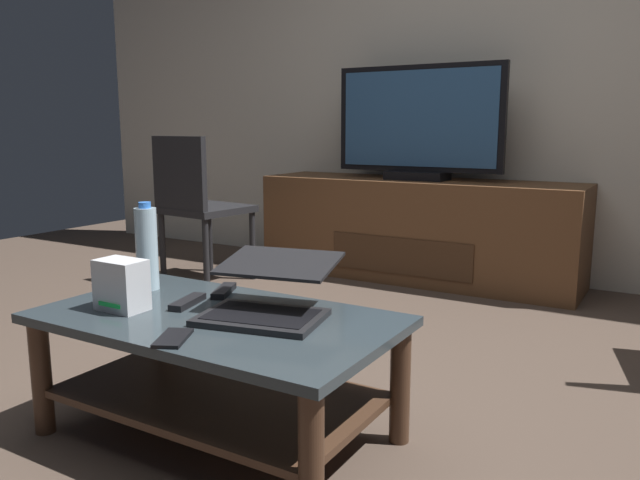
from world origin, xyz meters
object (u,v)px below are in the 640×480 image
Objects in this scene: laptop at (269,295)px; side_chair at (196,201)px; television at (418,125)px; cell_phone at (173,338)px; tv_remote at (188,302)px; media_cabinet at (417,229)px; coffee_table at (217,354)px; router_box at (121,285)px; soundbar_remote at (224,291)px; water_bottle_near at (147,248)px.

side_chair is at bearing 137.62° from laptop.
television is 2.32× the size of laptop.
cell_phone is 0.88× the size of tv_remote.
television is 2.22m from tv_remote.
television reaches higher than cell_phone.
cell_phone is at bearing -82.82° from media_cabinet.
television reaches higher than coffee_table.
television is 6.72× the size of router_box.
soundbar_remote is at bearing 86.84° from cell_phone.
side_chair is at bearing 117.43° from tv_remote.
side_chair is (-1.07, -0.79, 0.19)m from media_cabinet.
television is at bearing 86.37° from water_bottle_near.
router_box reaches higher than coffee_table.
side_chair reaches higher than router_box.
media_cabinet is 2.01m from soundbar_remote.
media_cabinet is 0.63m from television.
cell_phone is at bearing -21.11° from router_box.
water_bottle_near is at bearing 117.93° from router_box.
coffee_table is 0.27m from soundbar_remote.
tv_remote is at bearing -86.88° from television.
side_chair is at bearing 124.83° from router_box.
router_box is 0.35m from cell_phone.
coffee_table is at bearing -80.20° from soundbar_remote.
water_bottle_near reaches higher than laptop.
side_chair reaches higher than water_bottle_near.
soundbar_remote is (-0.13, 0.20, 0.13)m from coffee_table.
router_box is (-0.41, -0.18, 0.01)m from laptop.
media_cabinet is 12.15× the size of tv_remote.
side_chair is 2.95× the size of water_bottle_near.
side_chair is (-1.07, -0.77, -0.44)m from television.
television reaches higher than soundbar_remote.
coffee_table is 2.30m from television.
router_box reaches higher than tv_remote.
soundbar_remote is (-0.27, 0.12, -0.05)m from laptop.
water_bottle_near is (0.94, -1.30, 0.03)m from side_chair.
soundbar_remote reaches higher than coffee_table.
water_bottle_near reaches higher than coffee_table.
tv_remote is at bearing 165.90° from coffee_table.
router_box is 0.96× the size of soundbar_remote.
tv_remote is at bearing -17.83° from water_bottle_near.
television is 1.39m from side_chair.
side_chair is (-1.33, 1.41, 0.23)m from coffee_table.
laptop is 3.16× the size of cell_phone.
media_cabinet is at bearing 36.35° from side_chair.
water_bottle_near is at bearing -93.60° from media_cabinet.
television is 3.47× the size of water_bottle_near.
water_bottle_near is (-0.13, -2.09, 0.22)m from media_cabinet.
side_chair is at bearing 104.01° from cell_phone.
media_cabinet reaches higher than tv_remote.
laptop is 2.77× the size of soundbar_remote.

